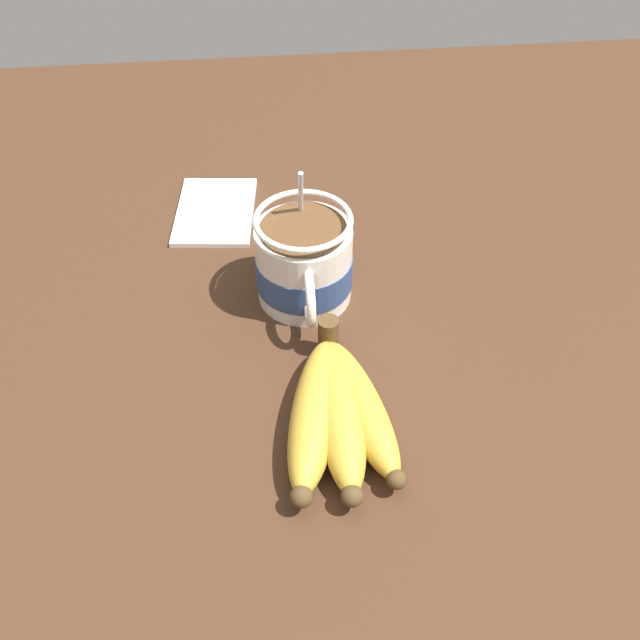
# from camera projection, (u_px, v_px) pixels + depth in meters

# --- Properties ---
(table) EXTENTS (1.29, 1.29, 0.03)m
(table) POSITION_uv_depth(u_px,v_px,m) (347.00, 360.00, 0.71)
(table) COLOR #422819
(table) RESTS_ON ground
(coffee_mug) EXTENTS (0.14, 0.10, 0.14)m
(coffee_mug) POSITION_uv_depth(u_px,v_px,m) (304.00, 263.00, 0.72)
(coffee_mug) COLOR white
(coffee_mug) RESTS_ON table
(banana_bunch) EXTENTS (0.19, 0.12, 0.04)m
(banana_bunch) POSITION_uv_depth(u_px,v_px,m) (337.00, 411.00, 0.62)
(banana_bunch) COLOR #4C381E
(banana_bunch) RESTS_ON table
(napkin) EXTENTS (0.14, 0.10, 0.01)m
(napkin) POSITION_uv_depth(u_px,v_px,m) (215.00, 211.00, 0.85)
(napkin) COLOR white
(napkin) RESTS_ON table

